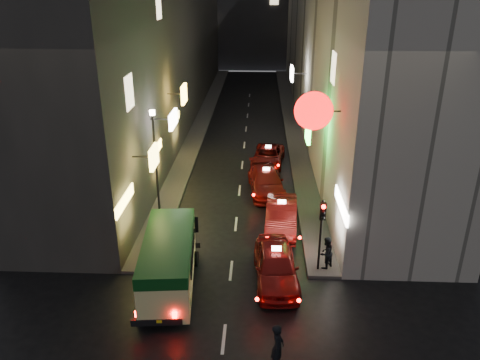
# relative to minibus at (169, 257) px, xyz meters

# --- Properties ---
(building_left) EXTENTS (7.41, 52.00, 18.00)m
(building_left) POSITION_rel_minibus_xyz_m (-5.45, 26.93, 7.45)
(building_left) COLOR #363331
(building_left) RESTS_ON ground
(building_right) EXTENTS (8.18, 52.15, 18.00)m
(building_right) POSITION_rel_minibus_xyz_m (10.55, 26.93, 7.45)
(building_right) COLOR #ABA79D
(building_right) RESTS_ON ground
(sidewalk_left) EXTENTS (1.50, 52.00, 0.15)m
(sidewalk_left) POSITION_rel_minibus_xyz_m (-1.70, 26.93, -1.47)
(sidewalk_left) COLOR #4B4846
(sidewalk_left) RESTS_ON ground
(sidewalk_right) EXTENTS (1.50, 52.00, 0.15)m
(sidewalk_right) POSITION_rel_minibus_xyz_m (6.80, 26.93, -1.47)
(sidewalk_right) COLOR #4B4846
(sidewalk_right) RESTS_ON ground
(minibus) EXTENTS (2.51, 5.87, 2.45)m
(minibus) POSITION_rel_minibus_xyz_m (0.00, 0.00, 0.00)
(minibus) COLOR #F2EB97
(minibus) RESTS_ON ground
(taxi_near) EXTENTS (2.70, 5.89, 2.00)m
(taxi_near) POSITION_rel_minibus_xyz_m (4.58, 0.74, -0.63)
(taxi_near) COLOR maroon
(taxi_near) RESTS_ON ground
(taxi_second) EXTENTS (2.62, 5.71, 1.94)m
(taxi_second) POSITION_rel_minibus_xyz_m (5.01, 5.54, -0.66)
(taxi_second) COLOR maroon
(taxi_second) RESTS_ON ground
(taxi_third) EXTENTS (2.77, 5.55, 1.87)m
(taxi_third) POSITION_rel_minibus_xyz_m (4.23, 10.34, -0.70)
(taxi_third) COLOR maroon
(taxi_third) RESTS_ON ground
(taxi_far) EXTENTS (2.50, 4.92, 1.67)m
(taxi_far) POSITION_rel_minibus_xyz_m (4.42, 15.14, -0.80)
(taxi_far) COLOR maroon
(taxi_far) RESTS_ON ground
(pedestrian_crossing) EXTENTS (0.52, 0.72, 2.01)m
(pedestrian_crossing) POSITION_rel_minibus_xyz_m (4.50, -4.35, -0.54)
(pedestrian_crossing) COLOR black
(pedestrian_crossing) RESTS_ON ground
(pedestrian_sidewalk) EXTENTS (0.76, 0.76, 1.76)m
(pedestrian_sidewalk) POSITION_rel_minibus_xyz_m (6.89, 1.67, -0.52)
(pedestrian_sidewalk) COLOR black
(pedestrian_sidewalk) RESTS_ON sidewalk_right
(traffic_light) EXTENTS (0.26, 0.43, 3.50)m
(traffic_light) POSITION_rel_minibus_xyz_m (6.55, 1.41, 1.14)
(traffic_light) COLOR black
(traffic_light) RESTS_ON sidewalk_right
(lamp_post) EXTENTS (0.28, 0.28, 6.22)m
(lamp_post) POSITION_rel_minibus_xyz_m (-1.65, 5.93, 2.17)
(lamp_post) COLOR black
(lamp_post) RESTS_ON sidewalk_left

